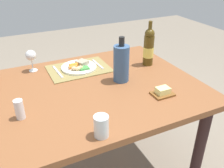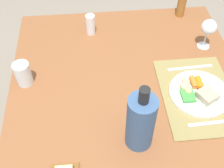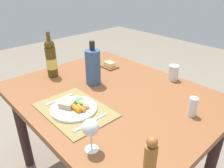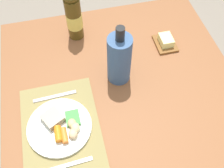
{
  "view_description": "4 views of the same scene",
  "coord_description": "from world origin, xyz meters",
  "px_view_note": "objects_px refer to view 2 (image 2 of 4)",
  "views": [
    {
      "loc": [
        0.51,
        1.3,
        1.54
      ],
      "look_at": [
        -0.09,
        0.06,
        0.79
      ],
      "focal_mm": 39.23,
      "sensor_mm": 36.0,
      "label": 1
    },
    {
      "loc": [
        -0.75,
        0.16,
        1.75
      ],
      "look_at": [
        0.03,
        0.08,
        0.85
      ],
      "focal_mm": 46.48,
      "sensor_mm": 36.0,
      "label": 2
    },
    {
      "loc": [
        0.92,
        -0.84,
        1.46
      ],
      "look_at": [
        0.01,
        -0.0,
        0.83
      ],
      "focal_mm": 34.97,
      "sensor_mm": 36.0,
      "label": 3
    },
    {
      "loc": [
        0.49,
        -0.2,
        1.74
      ],
      "look_at": [
        -0.08,
        -0.06,
        0.87
      ],
      "focal_mm": 41.7,
      "sensor_mm": 36.0,
      "label": 4
    }
  ],
  "objects_px": {
    "cooler_bottle": "(141,122)",
    "dinner_plate": "(199,92)",
    "fork": "(211,123)",
    "pepper_mill": "(183,0)",
    "water_tumbler": "(23,75)",
    "salt_shaker": "(91,25)",
    "knife": "(190,68)",
    "dining_table": "(130,116)",
    "wine_glass": "(209,28)"
  },
  "relations": [
    {
      "from": "dinner_plate",
      "to": "knife",
      "type": "xyz_separation_m",
      "value": [
        0.16,
        -0.01,
        -0.01
      ]
    },
    {
      "from": "salt_shaker",
      "to": "water_tumbler",
      "type": "xyz_separation_m",
      "value": [
        -0.33,
        0.31,
        -0.01
      ]
    },
    {
      "from": "fork",
      "to": "pepper_mill",
      "type": "distance_m",
      "value": 0.75
    },
    {
      "from": "dinner_plate",
      "to": "cooler_bottle",
      "type": "xyz_separation_m",
      "value": [
        -0.2,
        0.29,
        0.11
      ]
    },
    {
      "from": "cooler_bottle",
      "to": "dinner_plate",
      "type": "bearing_deg",
      "value": -55.92
    },
    {
      "from": "pepper_mill",
      "to": "cooler_bottle",
      "type": "bearing_deg",
      "value": 155.36
    },
    {
      "from": "dinner_plate",
      "to": "knife",
      "type": "height_order",
      "value": "dinner_plate"
    },
    {
      "from": "dinner_plate",
      "to": "wine_glass",
      "type": "bearing_deg",
      "value": -21.14
    },
    {
      "from": "water_tumbler",
      "to": "salt_shaker",
      "type": "bearing_deg",
      "value": -43.79
    },
    {
      "from": "cooler_bottle",
      "to": "water_tumbler",
      "type": "distance_m",
      "value": 0.58
    },
    {
      "from": "dinner_plate",
      "to": "cooler_bottle",
      "type": "relative_size",
      "value": 0.86
    },
    {
      "from": "salt_shaker",
      "to": "cooler_bottle",
      "type": "bearing_deg",
      "value": -167.31
    },
    {
      "from": "dinner_plate",
      "to": "wine_glass",
      "type": "height_order",
      "value": "wine_glass"
    },
    {
      "from": "fork",
      "to": "wine_glass",
      "type": "bearing_deg",
      "value": -15.81
    },
    {
      "from": "cooler_bottle",
      "to": "pepper_mill",
      "type": "distance_m",
      "value": 0.86
    },
    {
      "from": "cooler_bottle",
      "to": "water_tumbler",
      "type": "relative_size",
      "value": 2.74
    },
    {
      "from": "cooler_bottle",
      "to": "pepper_mill",
      "type": "xyz_separation_m",
      "value": [
        0.78,
        -0.36,
        -0.03
      ]
    },
    {
      "from": "fork",
      "to": "water_tumbler",
      "type": "distance_m",
      "value": 0.82
    },
    {
      "from": "cooler_bottle",
      "to": "wine_glass",
      "type": "bearing_deg",
      "value": -39.02
    },
    {
      "from": "cooler_bottle",
      "to": "water_tumbler",
      "type": "bearing_deg",
      "value": 53.25
    },
    {
      "from": "water_tumbler",
      "to": "wine_glass",
      "type": "xyz_separation_m",
      "value": [
        0.16,
        -0.88,
        0.07
      ]
    },
    {
      "from": "fork",
      "to": "cooler_bottle",
      "type": "bearing_deg",
      "value": 96.47
    },
    {
      "from": "knife",
      "to": "wine_glass",
      "type": "height_order",
      "value": "wine_glass"
    },
    {
      "from": "salt_shaker",
      "to": "wine_glass",
      "type": "bearing_deg",
      "value": -105.93
    },
    {
      "from": "dining_table",
      "to": "cooler_bottle",
      "type": "height_order",
      "value": "cooler_bottle"
    },
    {
      "from": "dining_table",
      "to": "water_tumbler",
      "type": "relative_size",
      "value": 12.01
    },
    {
      "from": "dining_table",
      "to": "knife",
      "type": "xyz_separation_m",
      "value": [
        0.17,
        -0.3,
        0.11
      ]
    },
    {
      "from": "dining_table",
      "to": "water_tumbler",
      "type": "xyz_separation_m",
      "value": [
        0.16,
        0.46,
        0.15
      ]
    },
    {
      "from": "dinner_plate",
      "to": "pepper_mill",
      "type": "relative_size",
      "value": 1.25
    },
    {
      "from": "cooler_bottle",
      "to": "knife",
      "type": "bearing_deg",
      "value": -40.14
    },
    {
      "from": "knife",
      "to": "pepper_mill",
      "type": "bearing_deg",
      "value": -10.53
    },
    {
      "from": "water_tumbler",
      "to": "wine_glass",
      "type": "height_order",
      "value": "wine_glass"
    },
    {
      "from": "dining_table",
      "to": "knife",
      "type": "relative_size",
      "value": 6.16
    },
    {
      "from": "pepper_mill",
      "to": "salt_shaker",
      "type": "bearing_deg",
      "value": 102.3
    },
    {
      "from": "fork",
      "to": "water_tumbler",
      "type": "relative_size",
      "value": 1.7
    },
    {
      "from": "dining_table",
      "to": "salt_shaker",
      "type": "xyz_separation_m",
      "value": [
        0.48,
        0.15,
        0.16
      ]
    },
    {
      "from": "fork",
      "to": "pepper_mill",
      "type": "xyz_separation_m",
      "value": [
        0.74,
        -0.06,
        0.09
      ]
    },
    {
      "from": "knife",
      "to": "cooler_bottle",
      "type": "distance_m",
      "value": 0.48
    },
    {
      "from": "dinner_plate",
      "to": "pepper_mill",
      "type": "xyz_separation_m",
      "value": [
        0.59,
        -0.07,
        0.08
      ]
    },
    {
      "from": "dining_table",
      "to": "fork",
      "type": "relative_size",
      "value": 7.05
    },
    {
      "from": "dining_table",
      "to": "water_tumbler",
      "type": "bearing_deg",
      "value": 71.08
    },
    {
      "from": "dining_table",
      "to": "dinner_plate",
      "type": "height_order",
      "value": "dinner_plate"
    },
    {
      "from": "knife",
      "to": "water_tumbler",
      "type": "xyz_separation_m",
      "value": [
        -0.01,
        0.77,
        0.04
      ]
    },
    {
      "from": "dinner_plate",
      "to": "wine_glass",
      "type": "relative_size",
      "value": 1.64
    },
    {
      "from": "knife",
      "to": "salt_shaker",
      "type": "distance_m",
      "value": 0.55
    },
    {
      "from": "fork",
      "to": "pepper_mill",
      "type": "height_order",
      "value": "pepper_mill"
    },
    {
      "from": "knife",
      "to": "pepper_mill",
      "type": "height_order",
      "value": "pepper_mill"
    },
    {
      "from": "knife",
      "to": "water_tumbler",
      "type": "bearing_deg",
      "value": 88.05
    },
    {
      "from": "fork",
      "to": "cooler_bottle",
      "type": "height_order",
      "value": "cooler_bottle"
    },
    {
      "from": "water_tumbler",
      "to": "dinner_plate",
      "type": "bearing_deg",
      "value": -101.06
    }
  ]
}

